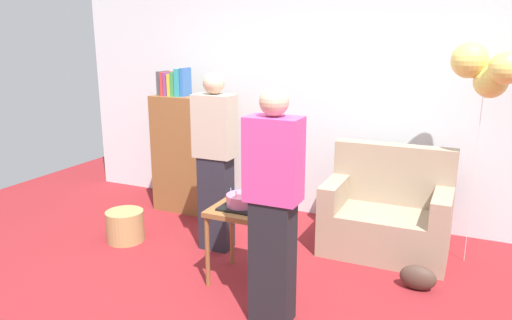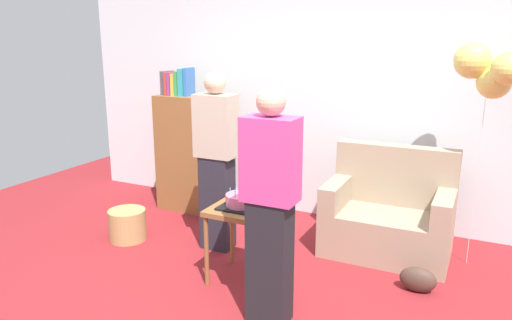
# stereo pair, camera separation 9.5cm
# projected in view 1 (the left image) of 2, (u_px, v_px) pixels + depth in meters

# --- Properties ---
(ground_plane) EXTENTS (8.00, 8.00, 0.00)m
(ground_plane) POSITION_uv_depth(u_px,v_px,m) (235.00, 299.00, 3.69)
(ground_plane) COLOR maroon
(wall_back) EXTENTS (6.00, 0.10, 2.70)m
(wall_back) POSITION_uv_depth(u_px,v_px,m) (322.00, 92.00, 5.16)
(wall_back) COLOR silver
(wall_back) RESTS_ON ground_plane
(couch) EXTENTS (1.10, 0.70, 0.96)m
(couch) POSITION_uv_depth(u_px,v_px,m) (387.00, 215.00, 4.46)
(couch) COLOR gray
(couch) RESTS_ON ground_plane
(bookshelf) EXTENTS (0.80, 0.36, 1.60)m
(bookshelf) POSITION_uv_depth(u_px,v_px,m) (189.00, 151.00, 5.42)
(bookshelf) COLOR brown
(bookshelf) RESTS_ON ground_plane
(side_table) EXTENTS (0.48, 0.48, 0.62)m
(side_table) POSITION_uv_depth(u_px,v_px,m) (243.00, 219.00, 3.86)
(side_table) COLOR brown
(side_table) RESTS_ON ground_plane
(birthday_cake) EXTENTS (0.32, 0.32, 0.16)m
(birthday_cake) POSITION_uv_depth(u_px,v_px,m) (243.00, 201.00, 3.82)
(birthday_cake) COLOR black
(birthday_cake) RESTS_ON side_table
(person_blowing_candles) EXTENTS (0.36, 0.22, 1.63)m
(person_blowing_candles) POSITION_uv_depth(u_px,v_px,m) (215.00, 162.00, 4.38)
(person_blowing_candles) COLOR #23232D
(person_blowing_candles) RESTS_ON ground_plane
(person_holding_cake) EXTENTS (0.36, 0.22, 1.63)m
(person_holding_cake) POSITION_uv_depth(u_px,v_px,m) (273.00, 207.00, 3.22)
(person_holding_cake) COLOR black
(person_holding_cake) RESTS_ON ground_plane
(wicker_basket) EXTENTS (0.36, 0.36, 0.30)m
(wicker_basket) POSITION_uv_depth(u_px,v_px,m) (125.00, 226.00, 4.71)
(wicker_basket) COLOR #A88451
(wicker_basket) RESTS_ON ground_plane
(handbag) EXTENTS (0.28, 0.14, 0.20)m
(handbag) POSITION_uv_depth(u_px,v_px,m) (418.00, 278.00, 3.81)
(handbag) COLOR #473328
(handbag) RESTS_ON ground_plane
(balloon_bunch) EXTENTS (0.55, 0.46, 1.89)m
(balloon_bunch) POSITION_uv_depth(u_px,v_px,m) (486.00, 69.00, 3.94)
(balloon_bunch) COLOR silver
(balloon_bunch) RESTS_ON ground_plane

